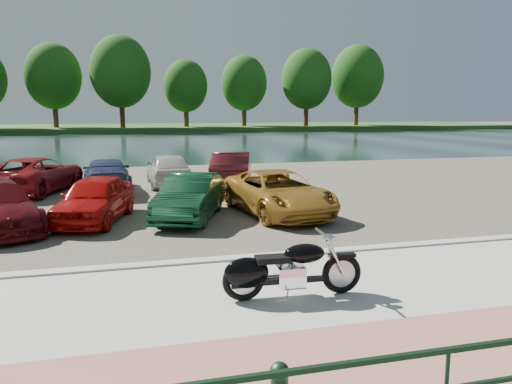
# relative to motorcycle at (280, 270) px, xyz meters

# --- Properties ---
(ground) EXTENTS (200.00, 200.00, 0.00)m
(ground) POSITION_rel_motorcycle_xyz_m (0.41, 0.26, -0.56)
(ground) COLOR #595447
(ground) RESTS_ON ground
(promenade) EXTENTS (60.00, 6.00, 0.10)m
(promenade) POSITION_rel_motorcycle_xyz_m (0.41, -0.74, -0.51)
(promenade) COLOR #AFADA4
(promenade) RESTS_ON ground
(pink_path) EXTENTS (60.00, 2.00, 0.01)m
(pink_path) POSITION_rel_motorcycle_xyz_m (0.41, -2.24, -0.46)
(pink_path) COLOR #985C56
(pink_path) RESTS_ON promenade
(kerb) EXTENTS (60.00, 0.30, 0.14)m
(kerb) POSITION_rel_motorcycle_xyz_m (0.41, 2.26, -0.49)
(kerb) COLOR #AFADA4
(kerb) RESTS_ON ground
(parking_lot) EXTENTS (60.00, 18.00, 0.04)m
(parking_lot) POSITION_rel_motorcycle_xyz_m (0.41, 11.26, -0.54)
(parking_lot) COLOR #403A33
(parking_lot) RESTS_ON ground
(river) EXTENTS (120.00, 40.00, 0.00)m
(river) POSITION_rel_motorcycle_xyz_m (0.41, 40.26, -0.56)
(river) COLOR #182B2A
(river) RESTS_ON ground
(far_bank) EXTENTS (120.00, 24.00, 0.60)m
(far_bank) POSITION_rel_motorcycle_xyz_m (0.41, 72.26, -0.26)
(far_bank) COLOR #25491A
(far_bank) RESTS_ON ground
(railing) EXTENTS (24.04, 0.05, 0.90)m
(railing) POSITION_rel_motorcycle_xyz_m (0.41, -3.74, 0.23)
(railing) COLOR black
(railing) RESTS_ON promenade
(far_trees) EXTENTS (70.25, 10.68, 12.52)m
(far_trees) POSITION_rel_motorcycle_xyz_m (4.77, 66.06, 6.93)
(far_trees) COLOR #3C2815
(far_trees) RESTS_ON far_bank
(motorcycle) EXTENTS (2.33, 0.75, 1.05)m
(motorcycle) POSITION_rel_motorcycle_xyz_m (0.00, 0.00, 0.00)
(motorcycle) COLOR black
(motorcycle) RESTS_ON promenade
(car_4) EXTENTS (2.44, 4.02, 1.28)m
(car_4) POSITION_rel_motorcycle_xyz_m (-3.21, 6.87, 0.12)
(car_4) COLOR #AF0E0B
(car_4) RESTS_ON parking_lot
(car_5) EXTENTS (2.60, 4.07, 1.27)m
(car_5) POSITION_rel_motorcycle_xyz_m (-0.61, 6.57, 0.11)
(car_5) COLOR #0F3820
(car_5) RESTS_ON parking_lot
(car_6) EXTENTS (2.74, 4.86, 1.28)m
(car_6) POSITION_rel_motorcycle_xyz_m (1.99, 6.57, 0.12)
(car_6) COLOR #A77626
(car_6) RESTS_ON parking_lot
(car_10) EXTENTS (3.59, 5.21, 1.32)m
(car_10) POSITION_rel_motorcycle_xyz_m (-5.65, 12.68, 0.14)
(car_10) COLOR maroon
(car_10) RESTS_ON parking_lot
(car_11) EXTENTS (1.95, 4.34, 1.24)m
(car_11) POSITION_rel_motorcycle_xyz_m (-3.07, 12.27, 0.10)
(car_11) COLOR navy
(car_11) RESTS_ON parking_lot
(car_12) EXTENTS (1.67, 4.04, 1.37)m
(car_12) POSITION_rel_motorcycle_xyz_m (-0.67, 13.00, 0.16)
(car_12) COLOR silver
(car_12) RESTS_ON parking_lot
(car_13) EXTENTS (2.53, 4.47, 1.39)m
(car_13) POSITION_rel_motorcycle_xyz_m (1.81, 12.35, 0.18)
(car_13) COLOR #4A1319
(car_13) RESTS_ON parking_lot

